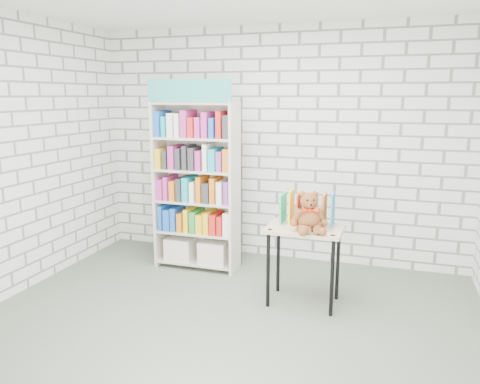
% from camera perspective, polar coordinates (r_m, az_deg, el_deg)
% --- Properties ---
extents(ground, '(4.50, 4.50, 0.00)m').
position_cam_1_polar(ground, '(4.24, -2.25, -16.32)').
color(ground, '#525C4D').
rests_on(ground, ground).
extents(room_shell, '(4.52, 4.02, 2.81)m').
position_cam_1_polar(room_shell, '(3.75, -2.47, 8.54)').
color(room_shell, silver).
rests_on(room_shell, ground).
extents(bookshelf, '(0.96, 0.37, 2.16)m').
position_cam_1_polar(bookshelf, '(5.39, -5.26, 0.90)').
color(bookshelf, beige).
rests_on(bookshelf, ground).
extents(display_table, '(0.72, 0.51, 0.77)m').
position_cam_1_polar(display_table, '(4.51, 7.85, -5.57)').
color(display_table, tan).
rests_on(display_table, ground).
extents(table_books, '(0.50, 0.23, 0.30)m').
position_cam_1_polar(table_books, '(4.55, 8.23, -2.09)').
color(table_books, '#28AE9D').
rests_on(table_books, display_table).
extents(teddy_bear, '(0.35, 0.33, 0.37)m').
position_cam_1_polar(teddy_bear, '(4.33, 8.40, -2.81)').
color(teddy_bear, brown).
rests_on(teddy_bear, display_table).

